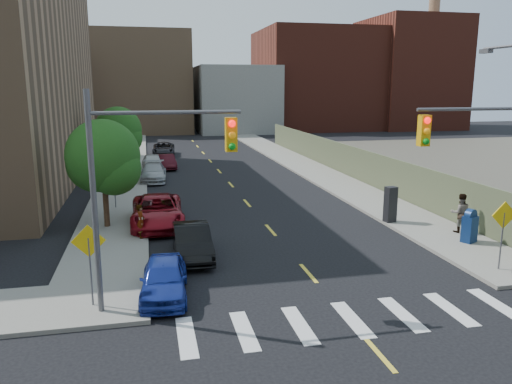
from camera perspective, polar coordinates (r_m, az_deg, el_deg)
name	(u,v)px	position (r m, az deg, el deg)	size (l,w,h in m)	color
sidewalk_nw	(128,158)	(51.30, -14.40, 3.83)	(3.50, 73.00, 0.15)	gray
sidewalk_ne	(279,153)	(53.04, 2.62, 4.46)	(3.50, 73.00, 0.15)	gray
fence_north	(344,160)	(40.78, 10.07, 3.65)	(0.12, 44.00, 2.50)	#6D704E
bg_bldg_west	(31,93)	(80.91, -24.29, 10.25)	(14.00, 18.00, 12.00)	#592319
bg_bldg_midwest	(143,83)	(81.28, -12.76, 12.07)	(14.00, 16.00, 15.00)	#8C6B4C
bg_bldg_center	(234,99)	(80.51, -2.50, 10.57)	(12.00, 16.00, 10.00)	gray
bg_bldg_east	(315,80)	(85.93, 6.71, 12.60)	(18.00, 18.00, 16.00)	#592319
bg_bldg_fareast	(408,74)	(90.62, 17.01, 12.77)	(14.00, 16.00, 18.00)	#592319
smokestack	(432,44)	(92.87, 19.44, 15.68)	(1.80, 1.80, 28.00)	#8C6B4C
signal_nw	(144,172)	(15.49, -12.66, 2.27)	(4.59, 0.30, 7.00)	#59595E
signal_ne	(491,160)	(19.50, 25.23, 3.38)	(4.59, 0.30, 7.00)	#59595E
warn_sign_nw	(89,250)	(16.69, -18.53, -6.34)	(1.06, 0.06, 2.83)	#59595E
warn_sign_ne	(503,223)	(21.11, 26.42, -3.18)	(1.06, 0.06, 2.83)	#59595E
warn_sign_midwest	(114,176)	(29.78, -15.92, 1.76)	(1.06, 0.06, 2.83)	#59595E
tree_west_near	(103,161)	(25.67, -17.06, 3.46)	(3.66, 3.64, 5.52)	#332114
tree_west_far	(118,133)	(40.54, -15.45, 6.53)	(3.66, 3.64, 5.52)	#332114
parked_car_blue	(164,278)	(17.51, -10.46, -9.70)	(1.55, 3.84, 1.31)	#1B3198
parked_car_black	(192,241)	(21.15, -7.32, -5.62)	(1.47, 4.21, 1.39)	black
parked_car_red	(157,211)	(26.06, -11.21, -2.17)	(2.58, 5.61, 1.56)	maroon
parked_car_silver	(153,172)	(38.48, -11.67, 2.22)	(1.88, 4.63, 1.34)	#A2A6AA
parked_car_white	(152,163)	(43.03, -11.77, 3.30)	(1.70, 4.23, 1.44)	silver
parked_car_maroon	(167,162)	(44.00, -10.17, 3.43)	(1.31, 3.77, 1.24)	#380B12
parked_car_grey	(164,149)	(52.67, -10.51, 4.87)	(2.22, 4.80, 1.34)	black
mailbox	(470,226)	(24.46, 23.24, -3.59)	(0.77, 0.70, 1.54)	navy
payphone	(390,204)	(26.69, 15.10, -1.37)	(0.55, 0.45, 1.85)	black
pedestrian_west	(141,221)	(23.73, -13.02, -3.26)	(0.58, 0.38, 1.58)	gray
pedestrian_east	(460,213)	(25.87, 22.32, -2.23)	(0.93, 0.72, 1.90)	gray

